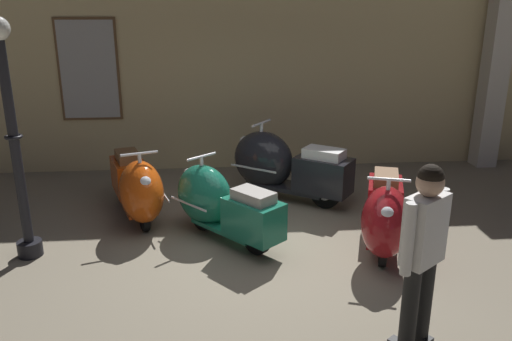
% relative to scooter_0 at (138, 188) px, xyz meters
% --- Properties ---
extents(ground_plane, '(60.00, 60.00, 0.00)m').
position_rel_scooter_0_xyz_m(ground_plane, '(1.46, -1.25, -0.48)').
color(ground_plane, gray).
extents(showroom_back_wall, '(18.00, 0.63, 3.47)m').
position_rel_scooter_0_xyz_m(showroom_back_wall, '(1.61, 2.38, 1.26)').
color(showroom_back_wall, '#CCB784').
rests_on(showroom_back_wall, ground).
extents(scooter_0, '(1.00, 1.77, 1.04)m').
position_rel_scooter_0_xyz_m(scooter_0, '(0.00, 0.00, 0.00)').
color(scooter_0, black).
rests_on(scooter_0, ground).
extents(scooter_1, '(1.43, 1.56, 1.01)m').
position_rel_scooter_0_xyz_m(scooter_1, '(1.06, -0.60, -0.02)').
color(scooter_1, black).
rests_on(scooter_1, ground).
extents(scooter_2, '(1.81, 1.52, 1.14)m').
position_rel_scooter_0_xyz_m(scooter_2, '(2.01, 0.68, 0.04)').
color(scooter_2, black).
rests_on(scooter_2, ground).
extents(scooter_3, '(0.97, 1.74, 1.03)m').
position_rel_scooter_0_xyz_m(scooter_3, '(2.98, -1.19, -0.01)').
color(scooter_3, black).
rests_on(scooter_3, ground).
extents(lamppost, '(0.28, 0.28, 2.69)m').
position_rel_scooter_0_xyz_m(lamppost, '(-1.14, -0.91, 0.89)').
color(lamppost, black).
rests_on(lamppost, ground).
extents(visitor_1, '(0.46, 0.41, 1.64)m').
position_rel_scooter_0_xyz_m(visitor_1, '(2.67, -2.95, 0.48)').
color(visitor_1, black).
rests_on(visitor_1, ground).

